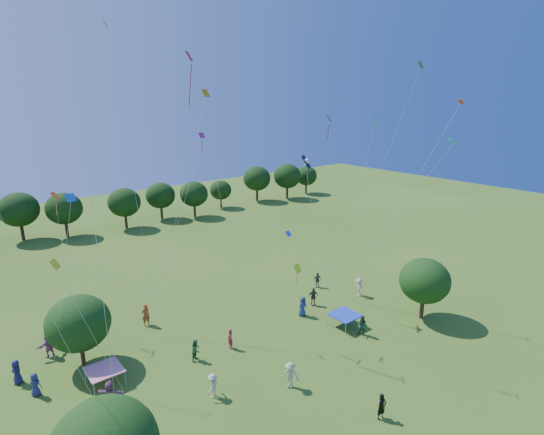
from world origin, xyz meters
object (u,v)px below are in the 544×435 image
Objects in this scene: tent_red_stripe at (104,370)px; tent_blue at (345,315)px; near_tree_north at (78,323)px; pirate_kite at (307,164)px; man_in_black at (382,407)px; near_tree_east at (425,281)px; red_high_kite at (199,104)px.

tent_red_stripe is 18.95m from tent_blue.
near_tree_north is 2.41× the size of tent_blue.
pirate_kite is at bearing 0.22° from tent_red_stripe.
man_in_black is 19.63m from pirate_kite.
tent_red_stripe is 18.10m from man_in_black.
pirate_kite reaches higher than tent_blue.
near_tree_east is 23.61m from red_high_kite.
near_tree_east reaches higher than near_tree_north.
near_tree_east reaches higher than tent_red_stripe.
near_tree_north is at bearing 156.36° from tent_blue.
man_in_black is 23.53m from red_high_kite.
red_high_kite reaches higher than pirate_kite.
near_tree_north is at bearing 172.68° from red_high_kite.
tent_red_stripe is 1.30× the size of man_in_black.
pirate_kite is (18.86, -3.11, 9.85)m from near_tree_north.
tent_blue is (-6.29, 3.29, -2.49)m from near_tree_east.
tent_blue is at bearing -90.84° from pirate_kite.
near_tree_east is at bearing -33.71° from red_high_kite.
near_tree_north reaches higher than tent_red_stripe.
red_high_kite is (-9.09, 6.98, 17.16)m from tent_blue.
tent_blue is (18.26, -5.04, 0.00)m from tent_red_stripe.
tent_blue is at bearing 59.64° from man_in_black.
near_tree_east is 0.27× the size of red_high_kite.
tent_red_stripe is at bearing -80.70° from near_tree_north.
tent_blue is 1.30× the size of man_in_black.
near_tree_north is 17.81m from red_high_kite.
tent_red_stripe is 0.11× the size of red_high_kite.
near_tree_north is at bearing 132.37° from man_in_black.
tent_red_stripe is at bearing -168.05° from red_high_kite.
red_high_kite reaches higher than tent_blue.
near_tree_north is 2.41× the size of tent_red_stripe.
near_tree_east is at bearing -24.66° from near_tree_north.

